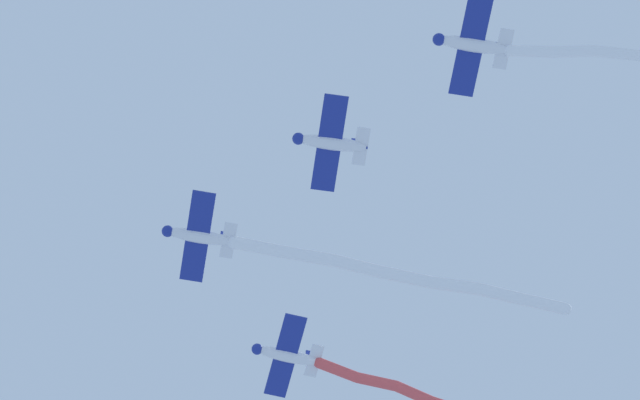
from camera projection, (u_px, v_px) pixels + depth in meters
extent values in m
ellipsoid|color=silver|center=(200.00, 236.00, 79.48)|extent=(4.10, 3.13, 0.89)
sphere|color=navy|center=(168.00, 231.00, 79.33)|extent=(1.04, 1.04, 0.75)
ellipsoid|color=#1E2847|center=(192.00, 233.00, 79.75)|extent=(1.23, 1.09, 0.47)
cube|color=navy|center=(198.00, 237.00, 79.37)|extent=(4.71, 6.07, 0.12)
cube|color=silver|center=(229.00, 240.00, 79.69)|extent=(2.05, 2.51, 0.10)
cube|color=navy|center=(228.00, 237.00, 80.10)|extent=(0.89, 0.64, 1.22)
cylinder|color=white|center=(257.00, 247.00, 79.89)|extent=(3.14, 2.18, 1.16)
cylinder|color=white|center=(307.00, 256.00, 80.19)|extent=(3.39, 2.67, 1.11)
cylinder|color=white|center=(357.00, 266.00, 80.47)|extent=(3.20, 2.12, 1.08)
cylinder|color=white|center=(406.00, 277.00, 80.93)|extent=(3.39, 2.44, 0.85)
cylinder|color=white|center=(455.00, 286.00, 81.33)|extent=(3.17, 2.42, 1.08)
cylinder|color=white|center=(498.00, 293.00, 81.78)|extent=(2.86, 1.97, 1.03)
cylinder|color=white|center=(541.00, 303.00, 82.31)|extent=(3.41, 2.29, 1.08)
sphere|color=white|center=(234.00, 242.00, 79.60)|extent=(0.83, 0.83, 0.83)
sphere|color=white|center=(280.00, 251.00, 80.19)|extent=(0.83, 0.83, 0.83)
sphere|color=white|center=(334.00, 260.00, 80.18)|extent=(0.83, 0.83, 0.83)
sphere|color=white|center=(380.00, 271.00, 80.76)|extent=(0.83, 0.83, 0.83)
sphere|color=white|center=(431.00, 282.00, 81.11)|extent=(0.83, 0.83, 0.83)
sphere|color=white|center=(479.00, 289.00, 81.54)|extent=(0.83, 0.83, 0.83)
sphere|color=white|center=(518.00, 298.00, 82.02)|extent=(0.83, 0.83, 0.83)
sphere|color=white|center=(565.00, 309.00, 82.61)|extent=(0.83, 0.83, 0.83)
ellipsoid|color=silver|center=(332.00, 143.00, 76.89)|extent=(4.03, 3.25, 0.89)
sphere|color=navy|center=(298.00, 139.00, 76.78)|extent=(1.05, 1.05, 0.75)
ellipsoid|color=#1E2847|center=(323.00, 140.00, 77.17)|extent=(1.22, 1.11, 0.47)
cube|color=navy|center=(329.00, 143.00, 76.78)|extent=(4.88, 5.98, 0.12)
cube|color=silver|center=(361.00, 146.00, 77.07)|extent=(2.11, 2.48, 0.10)
cube|color=navy|center=(359.00, 143.00, 77.48)|extent=(0.87, 0.67, 1.22)
ellipsoid|color=silver|center=(287.00, 356.00, 83.41)|extent=(4.20, 2.91, 0.89)
sphere|color=navy|center=(257.00, 349.00, 83.20)|extent=(1.03, 1.03, 0.75)
ellipsoid|color=#1E2847|center=(280.00, 351.00, 83.66)|extent=(1.23, 1.05, 0.47)
cube|color=navy|center=(285.00, 356.00, 83.28)|extent=(4.40, 6.21, 0.12)
cube|color=silver|center=(314.00, 361.00, 83.66)|extent=(1.93, 2.55, 0.10)
cube|color=navy|center=(313.00, 357.00, 84.07)|extent=(0.91, 0.59, 1.22)
cylinder|color=#DB4C4C|center=(338.00, 370.00, 83.73)|extent=(2.88, 1.68, 0.88)
cylinder|color=#DB4C4C|center=(377.00, 382.00, 83.87)|extent=(2.71, 2.06, 1.03)
cylinder|color=#DB4C4C|center=(414.00, 394.00, 83.89)|extent=(2.74, 1.60, 1.11)
sphere|color=#DB4C4C|center=(319.00, 363.00, 83.58)|extent=(0.73, 0.73, 0.73)
sphere|color=#DB4C4C|center=(357.00, 378.00, 83.88)|extent=(0.73, 0.73, 0.73)
sphere|color=#DB4C4C|center=(396.00, 386.00, 83.85)|extent=(0.73, 0.73, 0.73)
ellipsoid|color=silver|center=(473.00, 45.00, 74.03)|extent=(4.06, 3.20, 0.89)
sphere|color=navy|center=(439.00, 39.00, 73.90)|extent=(1.05, 1.05, 0.75)
ellipsoid|color=#1E2847|center=(464.00, 42.00, 74.30)|extent=(1.23, 1.10, 0.47)
cube|color=navy|center=(471.00, 45.00, 73.91)|extent=(4.80, 6.02, 0.12)
cube|color=silver|center=(503.00, 49.00, 74.22)|extent=(2.08, 2.49, 0.10)
cube|color=navy|center=(501.00, 46.00, 74.63)|extent=(0.88, 0.66, 1.22)
cylinder|color=white|center=(531.00, 51.00, 74.17)|extent=(2.44, 2.23, 0.75)
cylinder|color=white|center=(574.00, 51.00, 74.15)|extent=(2.17, 2.18, 0.82)
cylinder|color=white|center=(615.00, 53.00, 74.26)|extent=(2.55, 2.06, 0.95)
sphere|color=white|center=(509.00, 50.00, 74.12)|extent=(0.67, 0.67, 0.67)
sphere|color=white|center=(553.00, 52.00, 74.22)|extent=(0.67, 0.67, 0.67)
sphere|color=white|center=(594.00, 51.00, 74.08)|extent=(0.67, 0.67, 0.67)
sphere|color=white|center=(636.00, 55.00, 74.44)|extent=(0.67, 0.67, 0.67)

